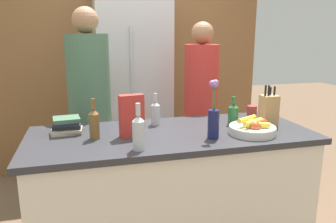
{
  "coord_description": "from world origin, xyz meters",
  "views": [
    {
      "loc": [
        -0.56,
        -2.01,
        1.54
      ],
      "look_at": [
        0.0,
        0.1,
        1.02
      ],
      "focal_mm": 35.0,
      "sensor_mm": 36.0,
      "label": 1
    }
  ],
  "objects_px": {
    "flower_vase": "(214,117)",
    "person_at_sink": "(90,104)",
    "cereal_box": "(132,116)",
    "bottle_water": "(233,114)",
    "knife_block": "(269,110)",
    "person_in_blue": "(201,104)",
    "coffee_mug": "(252,111)",
    "book_stack": "(67,126)",
    "fruit_bowl": "(253,128)",
    "bottle_vinegar": "(138,132)",
    "bottle_oil": "(155,112)",
    "bottle_wine": "(94,123)",
    "refrigerator": "(133,88)"
  },
  "relations": [
    {
      "from": "knife_block",
      "to": "book_stack",
      "type": "distance_m",
      "value": 1.39
    },
    {
      "from": "fruit_bowl",
      "to": "bottle_wine",
      "type": "distance_m",
      "value": 1.02
    },
    {
      "from": "bottle_oil",
      "to": "refrigerator",
      "type": "bearing_deg",
      "value": 88.92
    },
    {
      "from": "coffee_mug",
      "to": "flower_vase",
      "type": "bearing_deg",
      "value": -139.61
    },
    {
      "from": "bottle_oil",
      "to": "knife_block",
      "type": "bearing_deg",
      "value": -17.35
    },
    {
      "from": "fruit_bowl",
      "to": "bottle_vinegar",
      "type": "height_order",
      "value": "bottle_vinegar"
    },
    {
      "from": "cereal_box",
      "to": "bottle_oil",
      "type": "relative_size",
      "value": 1.18
    },
    {
      "from": "coffee_mug",
      "to": "book_stack",
      "type": "xyz_separation_m",
      "value": [
        -1.39,
        -0.08,
        0.01
      ]
    },
    {
      "from": "knife_block",
      "to": "person_in_blue",
      "type": "xyz_separation_m",
      "value": [
        -0.24,
        0.72,
        -0.08
      ]
    },
    {
      "from": "book_stack",
      "to": "person_at_sink",
      "type": "xyz_separation_m",
      "value": [
        0.16,
        0.52,
        0.03
      ]
    },
    {
      "from": "bottle_vinegar",
      "to": "bottle_oil",
      "type": "bearing_deg",
      "value": 67.19
    },
    {
      "from": "book_stack",
      "to": "flower_vase",
      "type": "bearing_deg",
      "value": -21.14
    },
    {
      "from": "flower_vase",
      "to": "bottle_oil",
      "type": "relative_size",
      "value": 1.62
    },
    {
      "from": "refrigerator",
      "to": "bottle_water",
      "type": "relative_size",
      "value": 9.56
    },
    {
      "from": "flower_vase",
      "to": "bottle_oil",
      "type": "bearing_deg",
      "value": 124.6
    },
    {
      "from": "knife_block",
      "to": "bottle_oil",
      "type": "relative_size",
      "value": 1.29
    },
    {
      "from": "flower_vase",
      "to": "person_at_sink",
      "type": "distance_m",
      "value": 1.13
    },
    {
      "from": "flower_vase",
      "to": "bottle_wine",
      "type": "height_order",
      "value": "flower_vase"
    },
    {
      "from": "cereal_box",
      "to": "bottle_water",
      "type": "height_order",
      "value": "cereal_box"
    },
    {
      "from": "refrigerator",
      "to": "fruit_bowl",
      "type": "height_order",
      "value": "refrigerator"
    },
    {
      "from": "bottle_water",
      "to": "book_stack",
      "type": "bearing_deg",
      "value": 175.92
    },
    {
      "from": "cereal_box",
      "to": "refrigerator",
      "type": "bearing_deg",
      "value": 80.95
    },
    {
      "from": "person_at_sink",
      "to": "knife_block",
      "type": "bearing_deg",
      "value": -47.62
    },
    {
      "from": "flower_vase",
      "to": "person_at_sink",
      "type": "height_order",
      "value": "person_at_sink"
    },
    {
      "from": "knife_block",
      "to": "cereal_box",
      "type": "xyz_separation_m",
      "value": [
        -0.97,
        0.0,
        0.02
      ]
    },
    {
      "from": "person_at_sink",
      "to": "bottle_water",
      "type": "bearing_deg",
      "value": -49.03
    },
    {
      "from": "knife_block",
      "to": "bottle_vinegar",
      "type": "xyz_separation_m",
      "value": [
        -0.97,
        -0.25,
        -0.01
      ]
    },
    {
      "from": "bottle_oil",
      "to": "person_in_blue",
      "type": "distance_m",
      "value": 0.71
    },
    {
      "from": "coffee_mug",
      "to": "bottle_vinegar",
      "type": "relative_size",
      "value": 0.42
    },
    {
      "from": "coffee_mug",
      "to": "book_stack",
      "type": "bearing_deg",
      "value": -176.67
    },
    {
      "from": "knife_block",
      "to": "coffee_mug",
      "type": "bearing_deg",
      "value": 86.95
    },
    {
      "from": "knife_block",
      "to": "person_in_blue",
      "type": "height_order",
      "value": "person_in_blue"
    },
    {
      "from": "refrigerator",
      "to": "book_stack",
      "type": "relative_size",
      "value": 9.57
    },
    {
      "from": "cereal_box",
      "to": "book_stack",
      "type": "height_order",
      "value": "cereal_box"
    },
    {
      "from": "fruit_bowl",
      "to": "book_stack",
      "type": "bearing_deg",
      "value": 164.53
    },
    {
      "from": "bottle_water",
      "to": "person_at_sink",
      "type": "xyz_separation_m",
      "value": [
        -0.98,
        0.6,
        0.0
      ]
    },
    {
      "from": "flower_vase",
      "to": "bottle_vinegar",
      "type": "xyz_separation_m",
      "value": [
        -0.49,
        -0.09,
        -0.03
      ]
    },
    {
      "from": "bottle_water",
      "to": "person_in_blue",
      "type": "xyz_separation_m",
      "value": [
        -0.02,
        0.62,
        -0.05
      ]
    },
    {
      "from": "person_in_blue",
      "to": "person_at_sink",
      "type": "bearing_deg",
      "value": -172.03
    },
    {
      "from": "fruit_bowl",
      "to": "coffee_mug",
      "type": "bearing_deg",
      "value": 62.25
    },
    {
      "from": "bottle_oil",
      "to": "bottle_wine",
      "type": "xyz_separation_m",
      "value": [
        -0.44,
        -0.22,
        0.01
      ]
    },
    {
      "from": "person_in_blue",
      "to": "cereal_box",
      "type": "bearing_deg",
      "value": -128.93
    },
    {
      "from": "bottle_water",
      "to": "person_at_sink",
      "type": "relative_size",
      "value": 0.12
    },
    {
      "from": "cereal_box",
      "to": "bottle_oil",
      "type": "bearing_deg",
      "value": 48.81
    },
    {
      "from": "knife_block",
      "to": "bottle_water",
      "type": "distance_m",
      "value": 0.25
    },
    {
      "from": "fruit_bowl",
      "to": "bottle_water",
      "type": "relative_size",
      "value": 1.48
    },
    {
      "from": "cereal_box",
      "to": "bottle_water",
      "type": "relative_size",
      "value": 1.32
    },
    {
      "from": "refrigerator",
      "to": "person_at_sink",
      "type": "relative_size",
      "value": 1.12
    },
    {
      "from": "bottle_vinegar",
      "to": "person_at_sink",
      "type": "xyz_separation_m",
      "value": [
        -0.24,
        0.95,
        -0.02
      ]
    },
    {
      "from": "refrigerator",
      "to": "flower_vase",
      "type": "distance_m",
      "value": 1.63
    }
  ]
}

